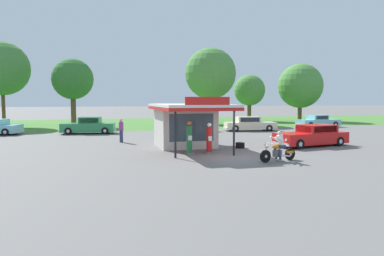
{
  "coord_description": "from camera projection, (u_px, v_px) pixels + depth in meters",
  "views": [
    {
      "loc": [
        -7.46,
        -18.02,
        3.21
      ],
      "look_at": [
        -1.37,
        3.38,
        1.4
      ],
      "focal_mm": 32.72,
      "sensor_mm": 36.0,
      "label": 1
    }
  ],
  "objects": [
    {
      "name": "ground_plane",
      "position": [
        232.0,
        157.0,
        19.58
      ],
      "size": [
        300.0,
        300.0,
        0.0
      ],
      "primitive_type": "plane",
      "color": "slate"
    },
    {
      "name": "grass_verge_strip",
      "position": [
        149.0,
        123.0,
        48.33
      ],
      "size": [
        120.0,
        24.0,
        0.01
      ],
      "primitive_type": "cube",
      "color": "#477A33",
      "rests_on": "ground"
    },
    {
      "name": "service_station_kiosk",
      "position": [
        186.0,
        122.0,
        23.59
      ],
      "size": [
        4.36,
        6.97,
        3.36
      ],
      "color": "beige",
      "rests_on": "ground"
    },
    {
      "name": "gas_pump_nearside",
      "position": [
        189.0,
        139.0,
        20.55
      ],
      "size": [
        0.44,
        0.44,
        1.97
      ],
      "color": "slate",
      "rests_on": "ground"
    },
    {
      "name": "gas_pump_offside",
      "position": [
        209.0,
        139.0,
        20.89
      ],
      "size": [
        0.44,
        0.44,
        1.83
      ],
      "color": "slate",
      "rests_on": "ground"
    },
    {
      "name": "motorcycle_with_rider",
      "position": [
        279.0,
        149.0,
        18.22
      ],
      "size": [
        2.28,
        0.77,
        1.58
      ],
      "color": "black",
      "rests_on": "ground"
    },
    {
      "name": "featured_classic_sedan",
      "position": [
        312.0,
        136.0,
        24.21
      ],
      "size": [
        5.63,
        2.65,
        1.47
      ],
      "color": "red",
      "rests_on": "ground"
    },
    {
      "name": "parked_car_second_row_spare",
      "position": [
        192.0,
        125.0,
        34.65
      ],
      "size": [
        5.56,
        3.13,
        1.54
      ],
      "color": "gold",
      "rests_on": "ground"
    },
    {
      "name": "parked_car_back_row_right",
      "position": [
        318.0,
        122.0,
        40.99
      ],
      "size": [
        5.29,
        2.14,
        1.42
      ],
      "color": "#7AC6D1",
      "rests_on": "ground"
    },
    {
      "name": "parked_car_back_row_centre_right",
      "position": [
        250.0,
        124.0,
        36.08
      ],
      "size": [
        5.54,
        2.64,
        1.47
      ],
      "color": "beige",
      "rests_on": "ground"
    },
    {
      "name": "parked_car_back_row_far_right",
      "position": [
        89.0,
        126.0,
        33.08
      ],
      "size": [
        5.25,
        2.66,
        1.57
      ],
      "color": "#2D844C",
      "rests_on": "ground"
    },
    {
      "name": "bystander_admiring_sedan",
      "position": [
        121.0,
        130.0,
        26.25
      ],
      "size": [
        0.34,
        0.34,
        1.78
      ],
      "color": "#2D3351",
      "rests_on": "ground"
    },
    {
      "name": "tree_oak_centre",
      "position": [
        2.0,
        69.0,
        41.03
      ],
      "size": [
        6.32,
        6.32,
        10.03
      ],
      "color": "brown",
      "rests_on": "ground"
    },
    {
      "name": "tree_oak_right",
      "position": [
        72.0,
        80.0,
        42.49
      ],
      "size": [
        4.94,
        4.94,
        8.18
      ],
      "color": "brown",
      "rests_on": "ground"
    },
    {
      "name": "tree_oak_far_right",
      "position": [
        211.0,
        74.0,
        46.52
      ],
      "size": [
        6.79,
        6.79,
        10.06
      ],
      "color": "brown",
      "rests_on": "ground"
    },
    {
      "name": "tree_oak_distant_spare",
      "position": [
        250.0,
        90.0,
        52.61
      ],
      "size": [
        4.64,
        4.64,
        6.95
      ],
      "color": "brown",
      "rests_on": "ground"
    },
    {
      "name": "tree_oak_left",
      "position": [
        300.0,
        86.0,
        52.83
      ],
      "size": [
        6.68,
        6.68,
        8.63
      ],
      "color": "brown",
      "rests_on": "ground"
    },
    {
      "name": "spare_tire_stack",
      "position": [
        240.0,
        145.0,
        23.22
      ],
      "size": [
        0.6,
        0.6,
        0.36
      ],
      "color": "black",
      "rests_on": "ground"
    }
  ]
}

